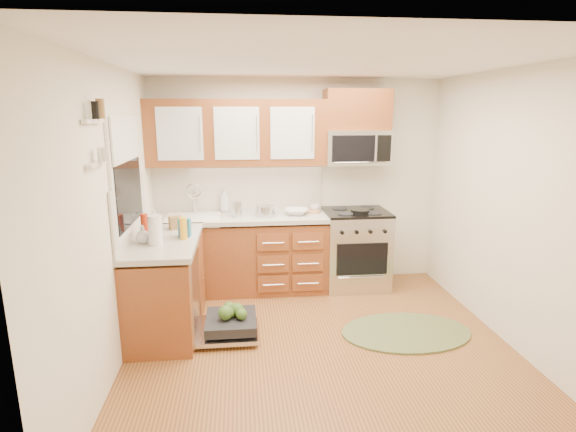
{
  "coord_description": "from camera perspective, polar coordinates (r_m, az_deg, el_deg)",
  "views": [
    {
      "loc": [
        -0.7,
        -3.71,
        2.12
      ],
      "look_at": [
        -0.21,
        0.85,
        1.05
      ],
      "focal_mm": 28.0,
      "sensor_mm": 36.0,
      "label": 1
    }
  ],
  "objects": [
    {
      "name": "bowl_a",
      "position": [
        5.3,
        1.07,
        0.54
      ],
      "size": [
        0.32,
        0.32,
        0.07
      ],
      "primitive_type": "imported",
      "rotation": [
        0.0,
        0.0,
        -0.18
      ],
      "color": "#999999",
      "rests_on": "countertop_back"
    },
    {
      "name": "wall_left",
      "position": [
        3.95,
        -21.38,
        -0.44
      ],
      "size": [
        0.04,
        3.5,
        2.5
      ],
      "primitive_type": "cube",
      "color": "silver",
      "rests_on": "ground"
    },
    {
      "name": "backsplash_back",
      "position": [
        5.52,
        -6.32,
        3.62
      ],
      "size": [
        2.05,
        0.02,
        0.57
      ],
      "primitive_type": "cube",
      "color": "beige",
      "rests_on": "ground"
    },
    {
      "name": "wall_right",
      "position": [
        4.53,
        26.77,
        0.69
      ],
      "size": [
        0.04,
        3.5,
        2.5
      ],
      "primitive_type": "cube",
      "color": "silver",
      "rests_on": "ground"
    },
    {
      "name": "soap_bottle_c",
      "position": [
        4.36,
        -17.97,
        -2.23
      ],
      "size": [
        0.14,
        0.14,
        0.17
      ],
      "primitive_type": "imported",
      "rotation": [
        0.0,
        0.0,
        -0.07
      ],
      "color": "#999999",
      "rests_on": "countertop_left"
    },
    {
      "name": "countertop_left",
      "position": [
        4.47,
        -15.45,
        -3.14
      ],
      "size": [
        0.64,
        1.27,
        0.05
      ],
      "primitive_type": "cube",
      "color": "#B8B4A8",
      "rests_on": "base_cabinet_left"
    },
    {
      "name": "cabinet_over_mw",
      "position": [
        5.46,
        8.74,
        13.2
      ],
      "size": [
        0.76,
        0.35,
        0.47
      ],
      "primitive_type": "cube",
      "color": "maroon",
      "rests_on": "ground"
    },
    {
      "name": "skillet",
      "position": [
        5.35,
        9.14,
        0.61
      ],
      "size": [
        0.28,
        0.28,
        0.04
      ],
      "primitive_type": "cylinder",
      "rotation": [
        0.0,
        0.0,
        -0.36
      ],
      "color": "black",
      "rests_on": "range"
    },
    {
      "name": "shelf_lower",
      "position": [
        3.53,
        -23.03,
        6.14
      ],
      "size": [
        0.04,
        0.4,
        0.03
      ],
      "primitive_type": "cube",
      "color": "white",
      "rests_on": "ground"
    },
    {
      "name": "range",
      "position": [
        5.57,
        8.52,
        -4.14
      ],
      "size": [
        0.76,
        0.64,
        0.95
      ],
      "primitive_type": null,
      "color": "silver",
      "rests_on": "ground"
    },
    {
      "name": "upper_cabinets",
      "position": [
        5.29,
        -6.5,
        10.46
      ],
      "size": [
        2.05,
        0.35,
        0.75
      ],
      "primitive_type": null,
      "color": "maroon",
      "rests_on": "ground"
    },
    {
      "name": "sink",
      "position": [
        5.32,
        -11.87,
        -1.45
      ],
      "size": [
        0.62,
        0.5,
        0.26
      ],
      "primitive_type": null,
      "color": "white",
      "rests_on": "ground"
    },
    {
      "name": "canister",
      "position": [
        5.21,
        -6.5,
        0.86
      ],
      "size": [
        0.14,
        0.14,
        0.18
      ],
      "primitive_type": "cylinder",
      "rotation": [
        0.0,
        0.0,
        0.34
      ],
      "color": "silver",
      "rests_on": "countertop_back"
    },
    {
      "name": "base_cabinet_left",
      "position": [
        4.62,
        -15.21,
        -8.81
      ],
      "size": [
        0.6,
        1.25,
        0.85
      ],
      "primitive_type": "cube",
      "color": "maroon",
      "rests_on": "ground"
    },
    {
      "name": "wall_front",
      "position": [
        2.25,
        12.66,
        -9.82
      ],
      "size": [
        3.5,
        0.04,
        2.5
      ],
      "primitive_type": "cube",
      "color": "silver",
      "rests_on": "ground"
    },
    {
      "name": "dishwasher",
      "position": [
        4.49,
        -7.73,
        -13.66
      ],
      "size": [
        0.7,
        0.6,
        0.2
      ],
      "primitive_type": null,
      "color": "silver",
      "rests_on": "ground"
    },
    {
      "name": "soap_bottle_a",
      "position": [
        5.49,
        -8.07,
        2.07
      ],
      "size": [
        0.14,
        0.14,
        0.3
      ],
      "primitive_type": "imported",
      "rotation": [
        0.0,
        0.0,
        -0.28
      ],
      "color": "#999999",
      "rests_on": "countertop_back"
    },
    {
      "name": "microwave",
      "position": [
        5.45,
        8.65,
        8.63
      ],
      "size": [
        0.76,
        0.38,
        0.4
      ],
      "primitive_type": null,
      "color": "silver",
      "rests_on": "ground"
    },
    {
      "name": "window_blind",
      "position": [
        4.34,
        -19.86,
        9.26
      ],
      "size": [
        0.02,
        0.96,
        0.4
      ],
      "primitive_type": "cube",
      "color": "white",
      "rests_on": "ground"
    },
    {
      "name": "stock_pot",
      "position": [
        5.21,
        -2.9,
        0.63
      ],
      "size": [
        0.23,
        0.23,
        0.13
      ],
      "primitive_type": "cylinder",
      "rotation": [
        0.0,
        0.0,
        -0.07
      ],
      "color": "silver",
      "rests_on": "countertop_back"
    },
    {
      "name": "bowl_b",
      "position": [
        5.3,
        -2.81,
        0.6
      ],
      "size": [
        0.34,
        0.34,
        0.08
      ],
      "primitive_type": "imported",
      "rotation": [
        0.0,
        0.0,
        -0.38
      ],
      "color": "#999999",
      "rests_on": "countertop_back"
    },
    {
      "name": "ceiling",
      "position": [
        3.79,
        4.79,
        18.91
      ],
      "size": [
        3.5,
        3.5,
        0.0
      ],
      "primitive_type": "plane",
      "rotation": [
        3.14,
        0.0,
        0.0
      ],
      "color": "white",
      "rests_on": "ground"
    },
    {
      "name": "soap_bottle_b",
      "position": [
        4.97,
        -16.64,
        -0.16
      ],
      "size": [
        0.1,
        0.11,
        0.19
      ],
      "primitive_type": "imported",
      "rotation": [
        0.0,
        0.0,
        0.25
      ],
      "color": "#999999",
      "rests_on": "countertop_left"
    },
    {
      "name": "blue_carton",
      "position": [
        4.47,
        -13.0,
        -1.44
      ],
      "size": [
        0.12,
        0.08,
        0.18
      ],
      "primitive_type": "cube",
      "rotation": [
        0.0,
        0.0,
        -0.14
      ],
      "color": "teal",
      "rests_on": "countertop_left"
    },
    {
      "name": "wooden_box",
      "position": [
        4.8,
        -14.06,
        -0.82
      ],
      "size": [
        0.16,
        0.14,
        0.13
      ],
      "primitive_type": "cube",
      "rotation": [
        0.0,
        0.0,
        0.39
      ],
      "color": "brown",
      "rests_on": "countertop_left"
    },
    {
      "name": "rug",
      "position": [
        4.68,
        14.75,
        -14.06
      ],
      "size": [
        1.37,
        0.98,
        0.02
      ],
      "primitive_type": null,
      "rotation": [
        0.0,
        0.0,
        0.13
      ],
      "color": "#5E693C",
      "rests_on": "ground"
    },
    {
      "name": "mustard_bottle",
      "position": [
        4.38,
        -13.15,
        -1.54
      ],
      "size": [
        0.08,
        0.08,
        0.21
      ],
      "primitive_type": "cylinder",
      "rotation": [
        0.0,
        0.0,
        0.23
      ],
      "color": "gold",
      "rests_on": "countertop_left"
    },
    {
      "name": "cutting_board",
      "position": [
        5.45,
        2.69,
        0.62
      ],
      "size": [
        0.31,
        0.26,
        0.02
      ],
      "primitive_type": "cube",
      "rotation": [
        0.0,
        0.0,
        -0.43
      ],
      "color": "tan",
      "rests_on": "countertop_back"
    },
    {
      "name": "cup",
      "position": [
        5.5,
        3.43,
        1.1
      ],
      "size": [
        0.14,
        0.14,
        0.09
      ],
      "primitive_type": "imported",
      "rotation": [
        0.0,
        0.0,
        0.28
      ],
      "color": "#999999",
      "rests_on": "countertop_back"
    },
    {
      "name": "countertop_back",
      "position": [
        5.29,
        -6.24,
        -0.22
      ],
      "size": [
        2.07,
        0.64,
        0.05
      ],
      "primitive_type": "cube",
      "color": "#B8B4A8",
      "rests_on": "base_cabinet_back"
    },
    {
      "name": "wall_back",
      "position": [
        5.57,
        1.16,
        4.21
      ],
      "size": [
        3.5,
        0.04,
        2.5
      ],
      "primitive_type": "cube",
      "color": "silver",
      "rests_on": "ground"
    },
    {
      "name": "red_bottle",
      "position": [
        4.43,
        -17.72,
        -1.39
      ],
      "size": [
        0.07,
        0.07,
        0.26
      ],
      "primitive_type": "cylinder",
      "rotation": [
        0.0,
        0.0,
        0.0
      ],
      "color": "red",
      "rests_on": "countertop_left"
    },
    {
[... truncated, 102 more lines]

